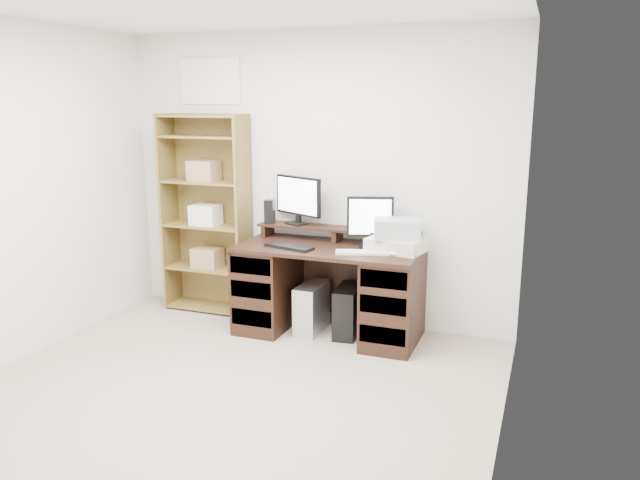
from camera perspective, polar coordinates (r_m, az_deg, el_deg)
The scene contains 14 objects.
room at distance 3.64m, azimuth -11.85°, elevation 1.84°, with size 3.54×4.04×2.54m.
desk at distance 5.17m, azimuth 0.83°, elevation -4.49°, with size 1.50×0.70×0.75m.
riser_shelf at distance 5.25m, azimuth 1.61°, elevation 0.87°, with size 1.40×0.22×0.12m.
monitor_wide at distance 5.35m, azimuth -2.01°, elevation 3.89°, with size 0.49×0.25×0.41m.
monitor_small at distance 5.05m, azimuth 4.60°, elevation 1.87°, with size 0.37×0.18×0.41m.
speaker at distance 5.42m, azimuth -4.62°, elevation 2.60°, with size 0.08×0.08×0.20m, color black.
keyboard_black at distance 5.03m, azimuth -2.82°, elevation -0.61°, with size 0.41×0.14×0.02m, color black.
keyboard_white at distance 4.86m, azimuth 3.91°, elevation -1.14°, with size 0.42×0.13×0.02m, color silver.
mouse at distance 4.81m, azimuth 6.85°, elevation -1.21°, with size 0.10×0.06×0.04m, color white.
printer at distance 4.95m, azimuth 7.00°, elevation -0.42°, with size 0.43×0.32×0.11m, color beige.
basket at distance 4.92m, azimuth 7.04°, elevation 1.04°, with size 0.35×0.25×0.15m, color #9FA4A9.
tower_silver at distance 5.29m, azimuth -0.75°, elevation -6.21°, with size 0.18×0.41×0.41m, color #B8BABF.
tower_black at distance 5.22m, azimuth 2.59°, elevation -6.49°, with size 0.21×0.42×0.41m.
bookshelf at distance 5.77m, azimuth -10.28°, elevation 2.50°, with size 0.80×0.30×1.80m.
Camera 1 is at (1.93, -3.01, 1.92)m, focal length 35.00 mm.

